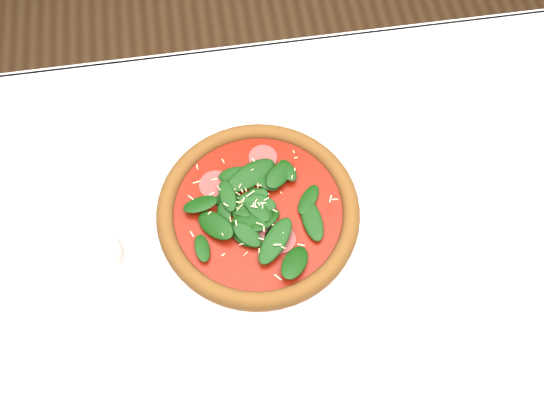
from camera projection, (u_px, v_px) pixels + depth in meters
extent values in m
plane|color=brown|center=(283.00, 363.00, 1.55)|extent=(6.00, 6.00, 0.00)
cube|color=white|center=(291.00, 263.00, 0.90)|extent=(1.20, 0.80, 0.04)
cylinder|color=#4F301F|center=(21.00, 215.00, 1.34)|extent=(0.06, 0.06, 0.71)
cylinder|color=#4F301F|center=(490.00, 152.00, 1.42)|extent=(0.06, 0.06, 0.71)
cube|color=white|center=(255.00, 84.00, 1.15)|extent=(1.20, 0.01, 0.22)
cylinder|color=white|center=(258.00, 216.00, 0.90)|extent=(0.35, 0.35, 0.01)
torus|color=white|center=(258.00, 215.00, 0.90)|extent=(0.35, 0.35, 0.01)
cylinder|color=#965224|center=(258.00, 213.00, 0.89)|extent=(0.35, 0.35, 0.01)
torus|color=#AF6B28|center=(258.00, 211.00, 0.88)|extent=(0.35, 0.35, 0.03)
cylinder|color=maroon|center=(258.00, 211.00, 0.88)|extent=(0.29, 0.29, 0.00)
cylinder|color=brown|center=(258.00, 210.00, 0.88)|extent=(0.25, 0.25, 0.00)
ellipsoid|color=#113C0A|center=(258.00, 207.00, 0.87)|extent=(0.28, 0.28, 0.02)
cylinder|color=#FCE7A4|center=(258.00, 205.00, 0.87)|extent=(0.25, 0.25, 0.00)
cylinder|color=white|center=(118.00, 290.00, 0.85)|extent=(0.07, 0.07, 0.00)
cylinder|color=white|center=(110.00, 279.00, 0.81)|extent=(0.01, 0.01, 0.09)
ellipsoid|color=white|center=(93.00, 255.00, 0.73)|extent=(0.08, 0.08, 0.10)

